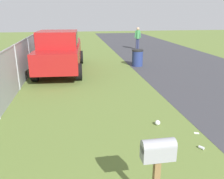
% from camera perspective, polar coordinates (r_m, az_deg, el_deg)
% --- Properties ---
extents(mailbox, '(0.22, 0.48, 1.24)m').
position_cam_1_polar(mailbox, '(3.51, 11.08, -15.39)').
color(mailbox, brown).
rests_on(mailbox, ground).
extents(pickup_truck, '(5.64, 2.43, 2.09)m').
position_cam_1_polar(pickup_truck, '(12.18, -12.58, 9.27)').
color(pickup_truck, maroon).
rests_on(pickup_truck, ground).
extents(trash_bin, '(0.64, 0.64, 0.93)m').
position_cam_1_polar(trash_bin, '(13.47, 6.20, 7.67)').
color(trash_bin, navy).
rests_on(trash_bin, ground).
extents(pedestrian, '(0.30, 0.58, 1.78)m').
position_cam_1_polar(pedestrian, '(19.64, 6.26, 12.65)').
color(pedestrian, '#2D3351').
rests_on(pedestrian, ground).
extents(fence_section, '(19.32, 0.07, 1.78)m').
position_cam_1_polar(fence_section, '(8.47, -24.09, 3.31)').
color(fence_section, '#9EA3A8').
rests_on(fence_section, ground).
extents(litter_bag_by_mailbox, '(0.14, 0.14, 0.14)m').
position_cam_1_polar(litter_bag_by_mailbox, '(6.53, 11.02, -7.92)').
color(litter_bag_by_mailbox, silver).
rests_on(litter_bag_by_mailbox, ground).
extents(litter_can_far_scatter, '(0.14, 0.12, 0.07)m').
position_cam_1_polar(litter_can_far_scatter, '(5.76, 20.92, -13.06)').
color(litter_can_far_scatter, silver).
rests_on(litter_can_far_scatter, ground).
extents(litter_wrapper_near_hydrant, '(0.12, 0.14, 0.01)m').
position_cam_1_polar(litter_wrapper_near_hydrant, '(6.41, 19.86, -9.92)').
color(litter_wrapper_near_hydrant, silver).
rests_on(litter_wrapper_near_hydrant, ground).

